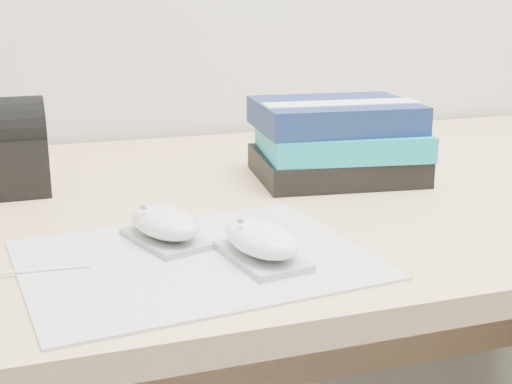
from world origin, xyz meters
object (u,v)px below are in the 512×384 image
object	(u,v)px
desk	(267,321)
book_stack	(337,140)
mouse_rear	(165,225)
mouse_front	(261,240)

from	to	relation	value
desk	book_stack	world-z (taller)	book_stack
book_stack	mouse_rear	bearing A→B (deg)	-145.45
desk	mouse_front	size ratio (longest dim) A/B	13.45
book_stack	desk	bearing A→B (deg)	160.03
desk	mouse_rear	xyz separation A→B (m)	(-0.20, -0.24, 0.26)
desk	mouse_rear	bearing A→B (deg)	-130.30
mouse_front	book_stack	size ratio (longest dim) A/B	0.47
mouse_rear	book_stack	world-z (taller)	book_stack
mouse_front	mouse_rear	bearing A→B (deg)	134.45
desk	mouse_rear	size ratio (longest dim) A/B	13.46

